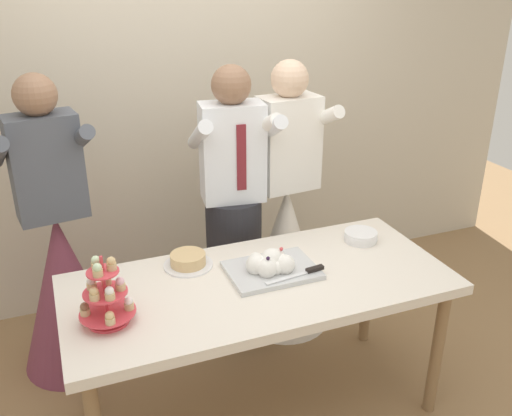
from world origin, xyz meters
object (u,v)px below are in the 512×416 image
(person_bride, at_px, (286,239))
(dessert_table, at_px, (260,294))
(person_groom, at_px, (234,226))
(plate_stack, at_px, (361,236))
(person_guest, at_px, (63,272))
(cupcake_stand, at_px, (106,297))
(main_cake_tray, at_px, (271,265))
(round_cake, at_px, (188,261))

(person_bride, bearing_deg, dessert_table, -123.03)
(person_groom, relative_size, person_bride, 1.00)
(plate_stack, xyz_separation_m, person_guest, (-1.50, 0.59, -0.22))
(person_bride, bearing_deg, cupcake_stand, -146.32)
(dessert_table, distance_m, main_cake_tray, 0.14)
(round_cake, bearing_deg, dessert_table, -42.60)
(person_bride, bearing_deg, main_cake_tray, -120.01)
(dessert_table, xyz_separation_m, cupcake_stand, (-0.70, -0.08, 0.19))
(main_cake_tray, bearing_deg, dessert_table, -150.71)
(main_cake_tray, xyz_separation_m, round_cake, (-0.35, 0.21, -0.01))
(person_groom, height_order, person_bride, same)
(plate_stack, relative_size, person_guest, 0.11)
(person_guest, bearing_deg, dessert_table, -42.03)
(cupcake_stand, bearing_deg, person_groom, 42.22)
(person_groom, bearing_deg, dessert_table, -98.70)
(round_cake, bearing_deg, person_groom, 46.73)
(dessert_table, xyz_separation_m, person_groom, (0.10, 0.65, 0.05))
(cupcake_stand, bearing_deg, round_cake, 37.65)
(main_cake_tray, height_order, round_cake, main_cake_tray)
(dessert_table, height_order, main_cake_tray, main_cake_tray)
(cupcake_stand, distance_m, round_cake, 0.55)
(round_cake, relative_size, person_bride, 0.14)
(main_cake_tray, height_order, person_guest, person_guest)
(dessert_table, xyz_separation_m, person_bride, (0.45, 0.69, -0.12))
(plate_stack, bearing_deg, dessert_table, -164.61)
(cupcake_stand, relative_size, person_groom, 0.18)
(plate_stack, bearing_deg, main_cake_tray, -166.59)
(person_bride, bearing_deg, round_cake, -148.84)
(person_bride, bearing_deg, plate_stack, -68.81)
(dessert_table, relative_size, plate_stack, 10.03)
(cupcake_stand, relative_size, person_bride, 0.18)
(main_cake_tray, xyz_separation_m, person_groom, (0.03, 0.61, -0.07))
(person_groom, bearing_deg, main_cake_tray, -92.40)
(person_bride, relative_size, person_guest, 1.00)
(round_cake, distance_m, person_bride, 0.87)
(cupcake_stand, bearing_deg, plate_stack, 10.68)
(plate_stack, xyz_separation_m, round_cake, (-0.92, 0.07, 0.00))
(person_groom, bearing_deg, cupcake_stand, -137.78)
(cupcake_stand, distance_m, main_cake_tray, 0.79)
(dessert_table, bearing_deg, person_guest, 137.97)
(person_groom, bearing_deg, round_cake, -133.27)
(dessert_table, height_order, round_cake, round_cake)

